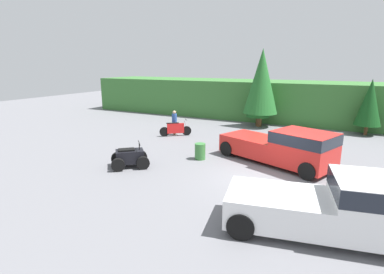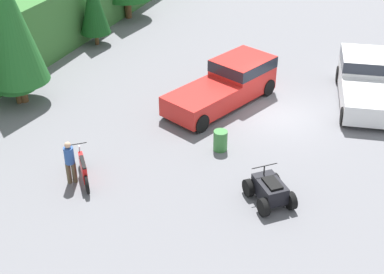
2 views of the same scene
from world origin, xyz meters
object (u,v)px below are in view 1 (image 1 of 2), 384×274
object	(u,v)px
rider_person	(174,122)
pickup_truck_second	(341,205)
quad_atv	(130,158)
steel_barrel	(200,151)
pickup_truck_red	(285,146)
dirt_bike	(176,129)

from	to	relation	value
rider_person	pickup_truck_second	bearing A→B (deg)	-81.06
pickup_truck_second	quad_atv	distance (m)	9.83
rider_person	steel_barrel	size ratio (longest dim) A/B	2.03
pickup_truck_red	rider_person	xyz separation A→B (m)	(-8.51, 3.31, -0.04)
pickup_truck_second	quad_atv	bearing A→B (deg)	156.51
pickup_truck_second	steel_barrel	size ratio (longest dim) A/B	6.74
pickup_truck_red	rider_person	distance (m)	9.13
pickup_truck_second	dirt_bike	distance (m)	14.13
pickup_truck_second	quad_atv	xyz separation A→B (m)	(-9.60, 2.04, -0.52)
pickup_truck_red	steel_barrel	bearing A→B (deg)	-144.17
quad_atv	rider_person	bearing A→B (deg)	60.57
pickup_truck_red	pickup_truck_second	distance (m)	6.53
pickup_truck_second	steel_barrel	bearing A→B (deg)	134.05
dirt_bike	rider_person	bearing A→B (deg)	90.33
pickup_truck_second	dirt_bike	bearing A→B (deg)	129.51
pickup_truck_red	pickup_truck_second	world-z (taller)	same
pickup_truck_second	rider_person	size ratio (longest dim) A/B	3.32
pickup_truck_second	pickup_truck_red	bearing A→B (deg)	103.49
pickup_truck_red	rider_person	bearing A→B (deg)	-179.99
dirt_bike	pickup_truck_second	bearing A→B (deg)	-78.95
pickup_truck_red	pickup_truck_second	size ratio (longest dim) A/B	1.07
pickup_truck_red	dirt_bike	distance (m)	8.75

